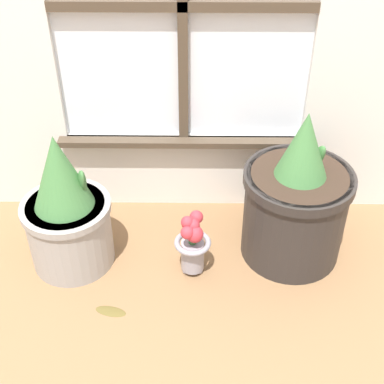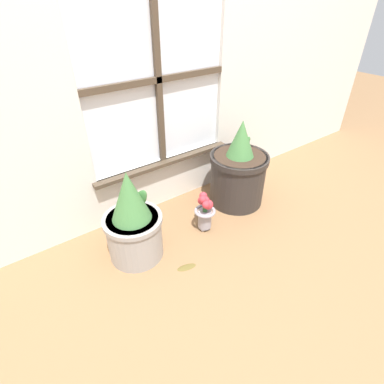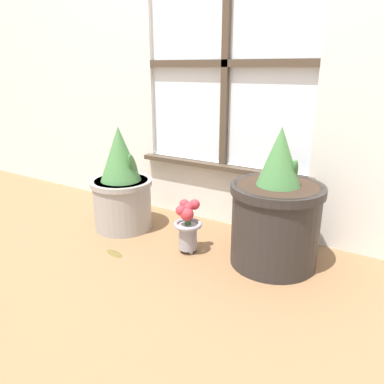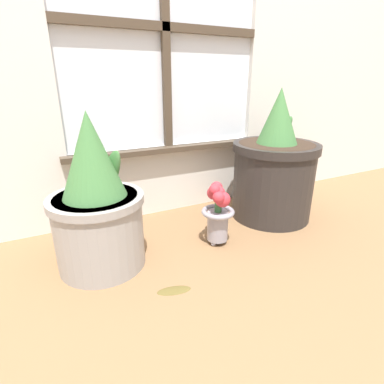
% 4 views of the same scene
% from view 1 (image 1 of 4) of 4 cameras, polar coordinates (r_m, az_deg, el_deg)
% --- Properties ---
extents(ground_plane, '(10.00, 10.00, 0.00)m').
position_cam_1_polar(ground_plane, '(1.90, -1.20, -12.19)').
color(ground_plane, olive).
extents(potted_plant_left, '(0.32, 0.32, 0.55)m').
position_cam_1_polar(potted_plant_left, '(1.96, -13.23, -2.13)').
color(potted_plant_left, '#9E9993').
rests_on(potted_plant_left, ground_plane).
extents(potted_plant_right, '(0.40, 0.40, 0.61)m').
position_cam_1_polar(potted_plant_right, '(1.98, 11.00, -1.10)').
color(potted_plant_right, '#2D2826').
rests_on(potted_plant_right, ground_plane).
extents(flower_vase, '(0.13, 0.13, 0.26)m').
position_cam_1_polar(flower_vase, '(1.92, 0.03, -5.35)').
color(flower_vase, '#99939E').
rests_on(flower_vase, ground_plane).
extents(fallen_leaf, '(0.12, 0.07, 0.01)m').
position_cam_1_polar(fallen_leaf, '(1.90, -8.67, -12.41)').
color(fallen_leaf, brown).
rests_on(fallen_leaf, ground_plane).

